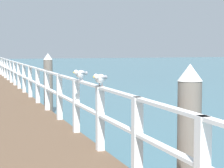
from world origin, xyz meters
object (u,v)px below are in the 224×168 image
Objects in this scene: dock_piling_near at (189,146)px; dock_piling_far at (48,84)px; seagull_foreground at (100,78)px; seagull_background at (81,74)px.

dock_piling_near is 9.02m from dock_piling_far.
seagull_foreground is at bearing -93.26° from dock_piling_far.
dock_piling_far reaches higher than seagull_background.
dock_piling_far is 5.00× the size of seagull_foreground.
seagull_foreground is (-0.39, 2.26, 0.65)m from dock_piling_near.
dock_piling_far reaches higher than seagull_foreground.
dock_piling_near reaches higher than seagull_foreground.
seagull_background is (-0.00, 1.26, 0.00)m from seagull_foreground.
dock_piling_near is 2.38m from seagull_foreground.
dock_piling_near is 1.00× the size of dock_piling_far.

